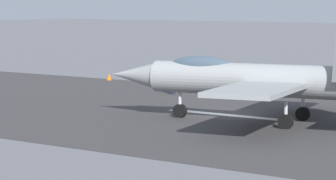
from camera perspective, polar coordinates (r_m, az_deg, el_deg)
The scene contains 6 objects.
ground_plane at distance 46.87m, azimuth 3.69°, elevation -1.71°, with size 400.00×400.00×0.00m, color slate.
runway_strip at distance 46.86m, azimuth 3.71°, elevation -1.70°, with size 240.00×26.00×0.02m.
fighter_jet at distance 43.61m, azimuth 6.67°, elevation 0.77°, with size 16.95×14.56×5.53m.
crew_person at distance 57.03m, azimuth 0.31°, elevation 0.48°, with size 0.63×0.45×1.58m.
marker_cone_mid at distance 58.58m, azimuth 8.12°, elevation 0.06°, with size 0.44×0.44×0.55m, color orange.
marker_cone_far at distance 67.63m, azimuth -4.09°, elevation 0.90°, with size 0.44×0.44×0.55m, color orange.
Camera 1 is at (-24.81, 39.26, 6.31)m, focal length 88.50 mm.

